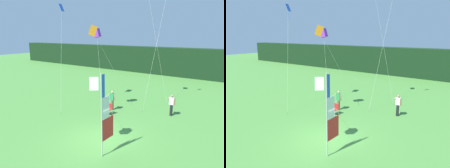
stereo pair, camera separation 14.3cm
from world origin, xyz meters
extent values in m
plane|color=#478438|center=(0.00, 0.00, 0.00)|extent=(120.00, 120.00, 0.00)
cube|color=black|center=(0.00, 23.11, 2.14)|extent=(80.00, 2.40, 4.28)
cylinder|color=#B7B7BC|center=(1.16, -1.36, 2.23)|extent=(0.06, 0.06, 4.45)
cube|color=red|center=(1.16, -0.85, 1.40)|extent=(0.02, 0.97, 1.19)
cube|color=white|center=(1.16, -1.03, 2.58)|extent=(0.02, 0.60, 1.19)
cube|color=blue|center=(1.16, -1.22, 3.77)|extent=(0.02, 0.23, 1.19)
cylinder|color=brown|center=(-2.54, 4.73, 0.42)|extent=(0.22, 0.22, 0.84)
cube|color=#2D8E4C|center=(-2.54, 4.73, 1.14)|extent=(0.36, 0.20, 0.59)
sphere|color=tan|center=(-2.54, 4.73, 1.55)|extent=(0.20, 0.20, 0.20)
cylinder|color=tan|center=(-2.77, 4.79, 1.21)|extent=(0.09, 0.48, 0.42)
cylinder|color=tan|center=(-2.31, 4.74, 1.11)|extent=(0.09, 0.14, 0.56)
cylinder|color=black|center=(2.01, 6.31, 0.46)|extent=(0.22, 0.22, 0.91)
cube|color=white|center=(2.01, 6.31, 1.20)|extent=(0.36, 0.20, 0.58)
sphere|color=#A37556|center=(2.01, 6.31, 1.61)|extent=(0.20, 0.20, 0.20)
cylinder|color=#A37556|center=(1.78, 6.37, 1.27)|extent=(0.09, 0.48, 0.42)
cylinder|color=#A37556|center=(2.24, 6.32, 1.17)|extent=(0.09, 0.14, 0.56)
cylinder|color=#BCBCC1|center=(-2.36, 3.31, 0.21)|extent=(0.03, 0.03, 0.42)
cylinder|color=#BCBCC1|center=(-1.88, 3.31, 0.21)|extent=(0.03, 0.03, 0.42)
cylinder|color=#BCBCC1|center=(-2.36, 3.79, 0.21)|extent=(0.03, 0.03, 0.42)
cylinder|color=#BCBCC1|center=(-1.88, 3.79, 0.21)|extent=(0.03, 0.03, 0.42)
cube|color=#B22323|center=(-2.12, 3.55, 0.43)|extent=(0.48, 0.48, 0.03)
cube|color=#B22323|center=(-2.12, 3.79, 0.67)|extent=(0.48, 0.03, 0.44)
cylinder|color=brown|center=(-1.81, 6.81, 0.04)|extent=(0.03, 0.03, 0.08)
cylinder|color=silver|center=(-2.68, 5.19, 3.27)|extent=(1.77, 3.25, 6.54)
cube|color=orange|center=(-3.56, 3.57, 6.53)|extent=(0.88, 0.86, 0.88)
cylinder|color=brown|center=(-5.36, 1.51, 0.04)|extent=(0.03, 0.03, 0.08)
cylinder|color=silver|center=(-6.37, 2.72, 4.26)|extent=(2.03, 2.44, 8.52)
cube|color=blue|center=(-7.37, 3.93, 8.51)|extent=(0.41, 0.54, 0.63)
cylinder|color=blue|center=(-7.37, 3.93, 7.83)|extent=(0.02, 0.02, 0.70)
cylinder|color=brown|center=(-4.31, 5.60, 0.04)|extent=(0.03, 0.03, 0.08)
cylinder|color=silver|center=(-5.00, 6.10, 3.19)|extent=(1.39, 1.03, 6.39)
cube|color=purple|center=(-5.69, 6.61, 6.38)|extent=(0.79, 0.64, 0.88)
cylinder|color=brown|center=(-0.26, 5.85, 0.04)|extent=(0.03, 0.03, 0.08)
cylinder|color=silver|center=(-0.10, 7.59, 5.17)|extent=(0.34, 3.49, 10.35)
cylinder|color=brown|center=(0.30, 2.03, 0.04)|extent=(0.03, 0.03, 0.08)
cylinder|color=silver|center=(0.16, 0.73, 1.80)|extent=(0.30, 2.61, 3.61)
cube|color=white|center=(0.02, -0.57, 3.61)|extent=(0.79, 0.81, 0.82)
cylinder|color=brown|center=(0.72, 8.78, 0.04)|extent=(0.03, 0.03, 0.08)
cylinder|color=silver|center=(-0.48, 8.28, 5.97)|extent=(2.40, 1.03, 11.94)
camera|label=1|loc=(7.46, -9.23, 6.25)|focal=34.14mm
camera|label=2|loc=(7.57, -9.15, 6.25)|focal=34.14mm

